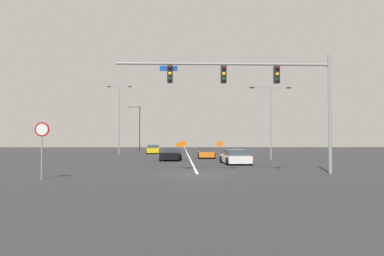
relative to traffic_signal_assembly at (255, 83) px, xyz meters
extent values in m
plane|color=#2D2D30|center=(-3.53, 0.02, -5.57)|extent=(162.30, 162.30, 0.00)
cube|color=white|center=(-3.53, 45.10, -5.57)|extent=(0.16, 90.17, 0.01)
cylinder|color=gray|center=(4.68, 0.02, -1.86)|extent=(0.20, 0.20, 7.42)
cylinder|color=gray|center=(-1.91, 0.02, 1.18)|extent=(13.19, 0.14, 0.14)
cube|color=black|center=(1.38, 0.02, 0.54)|extent=(0.34, 0.32, 1.05)
sphere|color=#3A0503|center=(1.38, -0.15, 0.89)|extent=(0.22, 0.22, 0.22)
sphere|color=yellow|center=(1.38, -0.15, 0.54)|extent=(0.22, 0.22, 0.22)
sphere|color=black|center=(1.38, -0.15, 0.19)|extent=(0.22, 0.22, 0.22)
cube|color=black|center=(-1.91, 0.02, 0.54)|extent=(0.34, 0.32, 1.05)
sphere|color=#3A0503|center=(-1.91, -0.15, 0.89)|extent=(0.22, 0.22, 0.22)
sphere|color=yellow|center=(-1.91, -0.15, 0.54)|extent=(0.22, 0.22, 0.22)
sphere|color=black|center=(-1.91, -0.15, 0.19)|extent=(0.22, 0.22, 0.22)
cube|color=black|center=(-5.21, 0.02, 0.54)|extent=(0.34, 0.32, 1.05)
sphere|color=#3A0503|center=(-5.21, -0.15, 0.89)|extent=(0.22, 0.22, 0.22)
sphere|color=yellow|center=(-5.21, -0.15, 0.54)|extent=(0.22, 0.22, 0.22)
sphere|color=black|center=(-5.21, -0.15, 0.19)|extent=(0.22, 0.22, 0.22)
cube|color=#1447B7|center=(-5.30, 0.02, 0.89)|extent=(1.10, 0.03, 0.32)
cylinder|color=gray|center=(-11.86, -2.73, -4.44)|extent=(0.07, 0.07, 2.26)
cylinder|color=#B20F14|center=(-11.86, -2.73, -2.93)|extent=(0.76, 0.03, 0.76)
cylinder|color=white|center=(-11.86, -2.75, -2.93)|extent=(0.61, 0.01, 0.61)
cylinder|color=gray|center=(-13.18, 28.43, -0.70)|extent=(0.16, 0.16, 9.73)
cylinder|color=gray|center=(-13.92, 28.43, 4.01)|extent=(1.47, 0.08, 0.08)
cube|color=#262628|center=(-14.66, 28.43, 4.01)|extent=(0.44, 0.24, 0.14)
cylinder|color=gray|center=(-12.44, 28.43, 4.01)|extent=(1.47, 0.08, 0.08)
cube|color=#262628|center=(-11.71, 28.43, 4.01)|extent=(0.44, 0.24, 0.14)
cylinder|color=gray|center=(5.06, 16.01, -1.65)|extent=(0.16, 0.16, 7.84)
cylinder|color=gray|center=(4.07, 16.01, 2.12)|extent=(1.99, 0.08, 0.08)
cube|color=#262628|center=(3.08, 16.01, 2.12)|extent=(0.44, 0.24, 0.14)
cylinder|color=gray|center=(6.06, 16.01, 2.12)|extent=(1.99, 0.08, 0.08)
cube|color=#262628|center=(7.05, 16.01, 2.12)|extent=(0.44, 0.24, 0.14)
cylinder|color=black|center=(-12.10, 44.13, -1.42)|extent=(0.16, 0.16, 8.30)
cylinder|color=black|center=(-13.02, 44.13, 2.58)|extent=(1.84, 0.08, 0.08)
cube|color=#262628|center=(-13.94, 44.13, 2.58)|extent=(0.44, 0.24, 0.14)
cube|color=orange|center=(-4.96, 40.13, -4.38)|extent=(1.11, 0.26, 1.12)
cylinder|color=black|center=(-5.17, 40.09, -5.26)|extent=(0.05, 0.05, 0.61)
cylinder|color=black|center=(-4.74, 40.17, -5.26)|extent=(0.05, 0.05, 0.61)
cube|color=orange|center=(-4.13, 36.52, -4.09)|extent=(1.33, 0.05, 1.33)
cylinder|color=black|center=(-4.39, 36.52, -5.18)|extent=(0.05, 0.05, 0.79)
cylinder|color=black|center=(-3.88, 36.53, -5.18)|extent=(0.05, 0.05, 0.79)
cube|color=orange|center=(2.07, 38.59, -4.16)|extent=(1.35, 0.10, 1.35)
cylinder|color=black|center=(1.81, 38.60, -5.21)|extent=(0.05, 0.05, 0.72)
cylinder|color=black|center=(2.33, 38.58, -5.21)|extent=(0.05, 0.05, 0.72)
cube|color=gold|center=(-8.73, 32.95, -5.05)|extent=(2.07, 4.34, 0.72)
cube|color=#333D47|center=(-8.75, 33.17, -4.46)|extent=(1.80, 2.59, 0.45)
cylinder|color=black|center=(-9.59, 31.42, -5.25)|extent=(0.25, 0.65, 0.64)
cylinder|color=black|center=(-7.73, 31.51, -5.25)|extent=(0.25, 0.65, 0.64)
cylinder|color=black|center=(-9.74, 34.39, -5.25)|extent=(0.25, 0.65, 0.64)
cylinder|color=black|center=(-7.88, 34.49, -5.25)|extent=(0.25, 0.65, 0.64)
cube|color=black|center=(-5.54, 14.58, -5.08)|extent=(2.01, 3.90, 0.67)
cube|color=#333D47|center=(-5.53, 14.77, -4.49)|extent=(1.73, 2.08, 0.51)
cylinder|color=black|center=(-6.52, 13.30, -5.25)|extent=(0.25, 0.65, 0.64)
cylinder|color=black|center=(-4.71, 13.20, -5.25)|extent=(0.25, 0.65, 0.64)
cylinder|color=black|center=(-6.38, 15.96, -5.25)|extent=(0.25, 0.65, 0.64)
cylinder|color=black|center=(-4.57, 15.86, -5.25)|extent=(0.25, 0.65, 0.64)
cube|color=orange|center=(-1.62, 19.18, -5.12)|extent=(1.87, 4.08, 0.59)
cube|color=#333D47|center=(-1.63, 18.98, -4.57)|extent=(1.63, 2.45, 0.52)
cylinder|color=black|center=(-0.71, 20.55, -5.25)|extent=(0.24, 0.65, 0.64)
cylinder|color=black|center=(-2.42, 20.61, -5.25)|extent=(0.24, 0.65, 0.64)
cylinder|color=black|center=(-0.82, 17.74, -5.25)|extent=(0.24, 0.65, 0.64)
cylinder|color=black|center=(-2.53, 17.81, -5.25)|extent=(0.24, 0.65, 0.64)
cube|color=white|center=(0.18, 9.09, -5.11)|extent=(2.16, 4.60, 0.60)
cube|color=#333D47|center=(0.19, 8.87, -4.57)|extent=(1.86, 2.35, 0.49)
cylinder|color=black|center=(1.08, 10.72, -5.25)|extent=(0.25, 0.65, 0.64)
cylinder|color=black|center=(-0.86, 10.63, -5.25)|extent=(0.25, 0.65, 0.64)
cylinder|color=black|center=(1.23, 7.56, -5.25)|extent=(0.25, 0.65, 0.64)
cylinder|color=black|center=(-0.71, 7.47, -5.25)|extent=(0.25, 0.65, 0.64)
camera|label=1|loc=(-4.55, -21.74, -3.49)|focal=33.39mm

